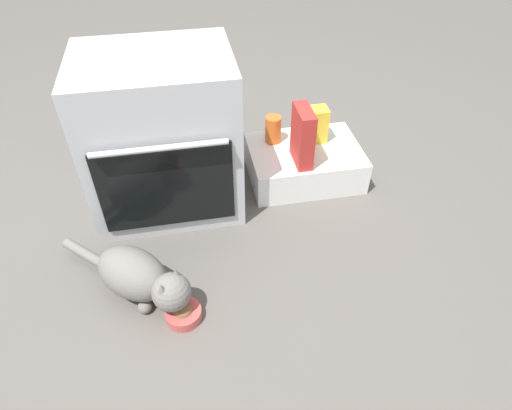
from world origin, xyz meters
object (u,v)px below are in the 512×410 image
(oven, at_px, (162,136))
(sauce_jar, at_px, (273,129))
(cat, at_px, (140,277))
(cereal_box, at_px, (303,136))
(food_bowl, at_px, (183,313))
(pantry_cabinet, at_px, (304,162))
(snack_bag, at_px, (315,125))

(oven, distance_m, sauce_jar, 0.58)
(cat, distance_m, cereal_box, 0.96)
(food_bowl, relative_size, cereal_box, 0.50)
(pantry_cabinet, bearing_deg, food_bowl, -131.51)
(cat, height_order, cereal_box, cereal_box)
(sauce_jar, bearing_deg, cereal_box, -63.22)
(oven, xyz_separation_m, pantry_cabinet, (0.69, 0.05, -0.28))
(cat, distance_m, sauce_jar, 1.00)
(cereal_box, distance_m, sauce_jar, 0.23)
(food_bowl, distance_m, sauce_jar, 1.03)
(food_bowl, bearing_deg, snack_bag, 48.46)
(oven, relative_size, pantry_cabinet, 1.30)
(sauce_jar, bearing_deg, food_bowl, -121.65)
(cereal_box, height_order, snack_bag, cereal_box)
(cereal_box, xyz_separation_m, snack_bag, (0.11, 0.16, -0.05))
(oven, bearing_deg, pantry_cabinet, 4.42)
(oven, relative_size, food_bowl, 5.23)
(oven, height_order, cereal_box, oven)
(cat, bearing_deg, oven, 118.82)
(cereal_box, xyz_separation_m, sauce_jar, (-0.10, 0.19, -0.07))
(pantry_cabinet, distance_m, food_bowl, 1.02)
(pantry_cabinet, relative_size, cereal_box, 2.00)
(cereal_box, relative_size, sauce_jar, 2.00)
(oven, xyz_separation_m, cereal_box, (0.64, -0.04, -0.05))
(snack_bag, relative_size, sauce_jar, 1.29)
(snack_bag, bearing_deg, food_bowl, -131.54)
(cat, height_order, sauce_jar, sauce_jar)
(pantry_cabinet, xyz_separation_m, cat, (-0.82, -0.63, 0.03))
(food_bowl, xyz_separation_m, sauce_jar, (0.53, 0.86, 0.21))
(food_bowl, xyz_separation_m, cereal_box, (0.63, 0.67, 0.28))
(pantry_cabinet, height_order, cat, cat)
(cereal_box, bearing_deg, cat, -145.43)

